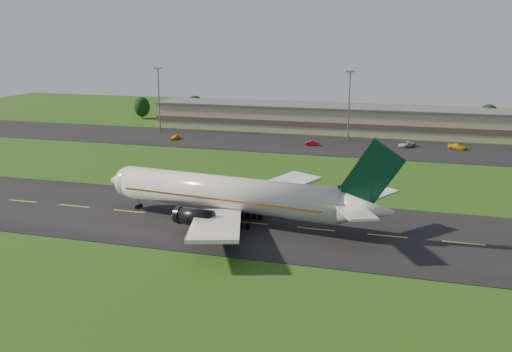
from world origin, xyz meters
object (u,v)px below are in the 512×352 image
(light_mast_west, at_px, (159,92))
(light_mast_centre, at_px, (349,98))
(airliner, at_px, (232,195))
(service_vehicle_a, at_px, (175,137))
(service_vehicle_d, at_px, (458,147))
(terminal, at_px, (360,120))
(service_vehicle_b, at_px, (312,143))
(service_vehicle_c, at_px, (406,144))

(light_mast_west, relative_size, light_mast_centre, 1.00)
(airliner, xyz_separation_m, light_mast_centre, (7.94, 80.10, 8.08))
(light_mast_centre, xyz_separation_m, service_vehicle_a, (-49.36, -11.84, -11.97))
(light_mast_west, distance_m, service_vehicle_d, 91.05)
(light_mast_centre, height_order, service_vehicle_a, light_mast_centre)
(service_vehicle_a, bearing_deg, light_mast_centre, 20.87)
(terminal, relative_size, light_mast_west, 7.13)
(service_vehicle_b, xyz_separation_m, service_vehicle_d, (38.61, 6.11, 0.09))
(airliner, xyz_separation_m, terminal, (9.34, 96.28, -0.67))
(airliner, distance_m, service_vehicle_b, 70.12)
(light_mast_centre, bearing_deg, airliner, -95.66)
(service_vehicle_a, distance_m, service_vehicle_d, 79.93)
(terminal, bearing_deg, light_mast_west, -165.24)
(airliner, bearing_deg, service_vehicle_a, 127.78)
(service_vehicle_a, xyz_separation_m, service_vehicle_d, (79.55, 7.86, 0.06))
(service_vehicle_b, relative_size, service_vehicle_d, 0.77)
(service_vehicle_d, bearing_deg, airliner, 178.95)
(terminal, xyz_separation_m, service_vehicle_d, (28.78, -20.16, -3.16))
(light_mast_centre, bearing_deg, terminal, 85.05)
(light_mast_west, height_order, light_mast_centre, same)
(airliner, height_order, service_vehicle_b, airliner)
(service_vehicle_b, height_order, service_vehicle_c, service_vehicle_c)
(service_vehicle_d, bearing_deg, service_vehicle_c, 118.22)
(light_mast_centre, distance_m, service_vehicle_c, 21.09)
(terminal, bearing_deg, service_vehicle_a, -151.11)
(terminal, xyz_separation_m, service_vehicle_c, (15.39, -20.78, -3.15))
(service_vehicle_c, bearing_deg, service_vehicle_a, -136.29)
(airliner, bearing_deg, service_vehicle_b, 96.93)
(light_mast_west, bearing_deg, airliner, -56.98)
(terminal, bearing_deg, airliner, -95.54)
(airliner, height_order, service_vehicle_a, airliner)
(service_vehicle_d, bearing_deg, service_vehicle_b, 124.54)
(service_vehicle_c, xyz_separation_m, service_vehicle_d, (13.39, 0.62, -0.01))
(airliner, xyz_separation_m, service_vehicle_b, (-0.49, 70.01, -3.93))
(service_vehicle_a, distance_m, service_vehicle_c, 66.55)
(service_vehicle_c, bearing_deg, service_vehicle_b, -130.26)
(terminal, bearing_deg, service_vehicle_b, -110.52)
(airliner, xyz_separation_m, service_vehicle_d, (38.12, 76.12, -3.83))
(terminal, relative_size, service_vehicle_c, 27.19)
(service_vehicle_b, bearing_deg, airliner, 175.86)
(light_mast_west, distance_m, service_vehicle_b, 53.90)
(light_mast_centre, relative_size, service_vehicle_a, 5.16)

